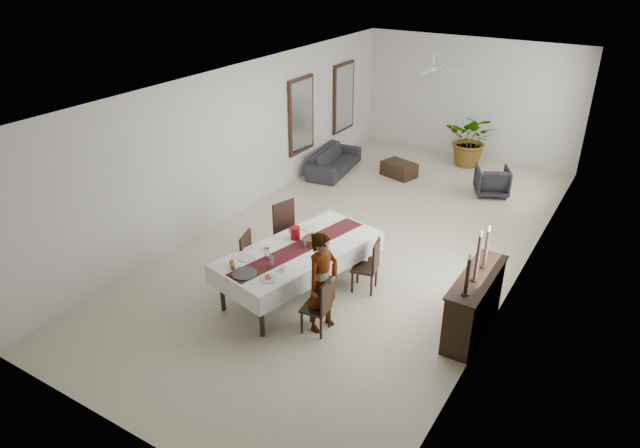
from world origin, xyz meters
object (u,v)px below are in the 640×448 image
(sideboard_body, at_px, (474,305))
(sofa, at_px, (334,161))
(red_pitcher, at_px, (295,233))
(dining_table_top, at_px, (300,250))
(woman, at_px, (323,282))

(sideboard_body, bearing_deg, sofa, 137.61)
(red_pitcher, relative_size, sofa, 0.11)
(dining_table_top, height_order, sideboard_body, sideboard_body)
(dining_table_top, distance_m, sideboard_body, 2.92)
(dining_table_top, bearing_deg, sofa, 127.32)
(dining_table_top, height_order, sofa, dining_table_top)
(sofa, bearing_deg, sideboard_body, -140.63)
(red_pitcher, distance_m, sideboard_body, 3.14)
(sideboard_body, relative_size, sofa, 0.80)
(dining_table_top, bearing_deg, woman, -24.95)
(red_pitcher, distance_m, woman, 1.41)
(woman, bearing_deg, sideboard_body, -48.37)
(dining_table_top, distance_m, woman, 1.08)
(dining_table_top, distance_m, red_pitcher, 0.36)
(sideboard_body, bearing_deg, woman, -151.18)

